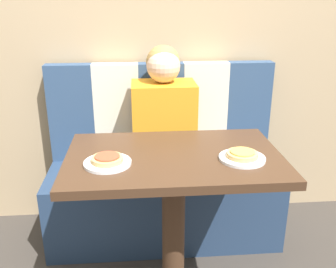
% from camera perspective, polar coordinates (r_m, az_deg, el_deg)
% --- Properties ---
extents(wall_back, '(7.00, 0.05, 2.60)m').
position_cam_1_polar(wall_back, '(2.27, -1.32, 18.28)').
color(wall_back, tan).
rests_on(wall_back, ground_plane).
extents(booth_seat, '(1.33, 0.50, 0.44)m').
position_cam_1_polar(booth_seat, '(2.28, -0.61, -10.30)').
color(booth_seat, navy).
rests_on(booth_seat, ground_plane).
extents(booth_backrest, '(1.33, 0.09, 0.58)m').
position_cam_1_polar(booth_backrest, '(2.26, -1.04, 3.52)').
color(booth_backrest, navy).
rests_on(booth_backrest, booth_seat).
extents(dining_table, '(0.87, 0.56, 0.77)m').
position_cam_1_polar(dining_table, '(1.58, 0.87, -7.61)').
color(dining_table, '#422B1C').
rests_on(dining_table, ground_plane).
extents(person, '(0.34, 0.24, 0.70)m').
position_cam_1_polar(person, '(2.06, -0.67, 2.98)').
color(person, orange).
rests_on(person, booth_seat).
extents(plate_left, '(0.18, 0.18, 0.01)m').
position_cam_1_polar(plate_left, '(1.45, -9.20, -4.37)').
color(plate_left, white).
rests_on(plate_left, dining_table).
extents(plate_right, '(0.18, 0.18, 0.01)m').
position_cam_1_polar(plate_right, '(1.50, 11.22, -3.64)').
color(plate_right, white).
rests_on(plate_right, dining_table).
extents(pizza_left, '(0.12, 0.12, 0.02)m').
position_cam_1_polar(pizza_left, '(1.44, -9.24, -3.75)').
color(pizza_left, tan).
rests_on(pizza_left, plate_left).
extents(pizza_right, '(0.12, 0.12, 0.02)m').
position_cam_1_polar(pizza_right, '(1.49, 11.27, -3.04)').
color(pizza_right, tan).
rests_on(pizza_right, plate_right).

